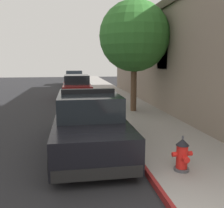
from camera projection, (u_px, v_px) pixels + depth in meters
name	position (u px, v px, depth m)	size (l,w,h in m)	color
ground_plane	(8.00, 115.00, 12.00)	(31.44, 60.00, 0.20)	#232326
sidewalk_pavement	(129.00, 108.00, 12.92)	(2.65, 60.00, 0.14)	gray
curb_painted_edge	(103.00, 109.00, 12.71)	(0.08, 60.00, 0.14)	maroon
police_cruiser	(89.00, 122.00, 7.01)	(1.94, 4.84, 1.68)	black
parked_car_silver_ahead	(77.00, 87.00, 17.17)	(1.94, 4.84, 1.56)	maroon
parked_car_dark_far	(74.00, 78.00, 26.57)	(1.94, 4.84, 1.56)	#B2B5BA
fire_hydrant	(182.00, 155.00, 5.23)	(0.44, 0.40, 0.76)	#4C4C51
street_tree	(134.00, 37.00, 11.28)	(3.21, 3.21, 5.06)	brown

